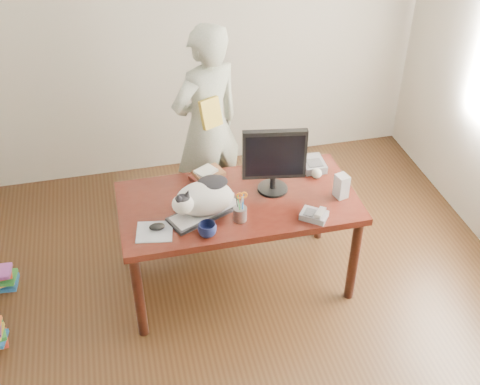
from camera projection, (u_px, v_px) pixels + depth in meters
The scene contains 16 objects.
room at pixel (264, 177), 3.21m from camera, with size 4.50×4.50×4.50m.
desk at pixel (236, 210), 4.19m from camera, with size 1.60×0.80×0.75m.
keyboard at pixel (205, 212), 3.91m from camera, with size 0.53×0.37×0.03m.
cat at pixel (203, 198), 3.83m from camera, with size 0.46×0.37×0.28m.
monitor at pixel (274, 158), 3.96m from camera, with size 0.43×0.24×0.48m.
pen_cup at pixel (240, 212), 3.84m from camera, with size 0.09×0.09×0.22m.
mousepad at pixel (155, 232), 3.77m from camera, with size 0.26×0.24×0.01m.
mouse at pixel (157, 227), 3.78m from camera, with size 0.11×0.08×0.04m.
coffee_mug at pixel (207, 230), 3.72m from camera, with size 0.12×0.12×0.09m, color black.
phone at pixel (315, 215), 3.87m from camera, with size 0.20×0.20×0.08m.
speaker at pixel (341, 186), 4.02m from camera, with size 0.09×0.10×0.17m.
baseball at pixel (317, 173), 4.23m from camera, with size 0.07×0.07×0.07m.
book_stack at pixel (208, 175), 4.21m from camera, with size 0.26×0.24×0.08m.
calculator at pixel (313, 164), 4.33m from camera, with size 0.16×0.21×0.06m.
person at pixel (207, 127), 4.65m from camera, with size 0.61×0.40×1.67m, color beige.
held_book at pixel (211, 113), 4.38m from camera, with size 0.18×0.15×0.22m.
Camera 1 is at (-0.73, -2.52, 3.20)m, focal length 45.00 mm.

